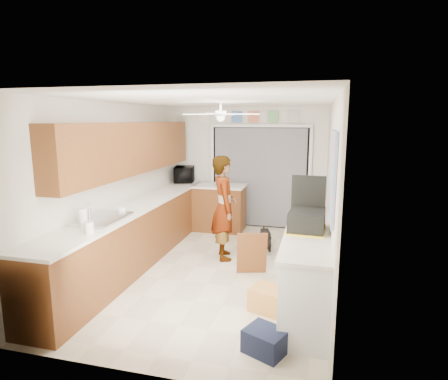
# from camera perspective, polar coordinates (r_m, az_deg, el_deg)

# --- Properties ---
(floor) EXTENTS (5.00, 5.00, 0.00)m
(floor) POSITION_cam_1_polar(r_m,az_deg,el_deg) (5.85, -0.98, -11.85)
(floor) COLOR beige
(floor) RESTS_ON ground
(ceiling) EXTENTS (5.00, 5.00, 0.00)m
(ceiling) POSITION_cam_1_polar(r_m,az_deg,el_deg) (5.41, -1.06, 13.41)
(ceiling) COLOR white
(ceiling) RESTS_ON ground
(wall_back) EXTENTS (3.20, 0.00, 3.20)m
(wall_back) POSITION_cam_1_polar(r_m,az_deg,el_deg) (7.91, 3.73, 3.43)
(wall_back) COLOR silver
(wall_back) RESTS_ON ground
(wall_front) EXTENTS (3.20, 0.00, 3.20)m
(wall_front) POSITION_cam_1_polar(r_m,az_deg,el_deg) (3.22, -12.82, -7.50)
(wall_front) COLOR silver
(wall_front) RESTS_ON ground
(wall_left) EXTENTS (0.00, 5.00, 5.00)m
(wall_left) POSITION_cam_1_polar(r_m,az_deg,el_deg) (6.11, -15.67, 0.93)
(wall_left) COLOR silver
(wall_left) RESTS_ON ground
(wall_right) EXTENTS (0.00, 5.00, 5.00)m
(wall_right) POSITION_cam_1_polar(r_m,az_deg,el_deg) (5.31, 15.88, -0.49)
(wall_right) COLOR silver
(wall_right) RESTS_ON ground
(left_base_cabinets) EXTENTS (0.60, 4.80, 0.90)m
(left_base_cabinets) POSITION_cam_1_polar(r_m,az_deg,el_deg) (6.15, -12.85, -6.55)
(left_base_cabinets) COLOR brown
(left_base_cabinets) RESTS_ON floor
(left_countertop) EXTENTS (0.62, 4.80, 0.04)m
(left_countertop) POSITION_cam_1_polar(r_m,az_deg,el_deg) (6.02, -12.95, -2.28)
(left_countertop) COLOR white
(left_countertop) RESTS_ON left_base_cabinets
(upper_cabinets) EXTENTS (0.32, 4.00, 0.80)m
(upper_cabinets) POSITION_cam_1_polar(r_m,az_deg,el_deg) (6.14, -13.70, 6.25)
(upper_cabinets) COLOR brown
(upper_cabinets) RESTS_ON wall_left
(sink_basin) EXTENTS (0.50, 0.76, 0.06)m
(sink_basin) POSITION_cam_1_polar(r_m,az_deg,el_deg) (5.17, -17.99, -4.26)
(sink_basin) COLOR silver
(sink_basin) RESTS_ON left_countertop
(faucet) EXTENTS (0.03, 0.03, 0.22)m
(faucet) POSITION_cam_1_polar(r_m,az_deg,el_deg) (5.25, -19.81, -3.08)
(faucet) COLOR silver
(faucet) RESTS_ON left_countertop
(peninsula_base) EXTENTS (1.00, 0.60, 0.90)m
(peninsula_base) POSITION_cam_1_polar(r_m,az_deg,el_deg) (7.68, -0.70, -2.83)
(peninsula_base) COLOR brown
(peninsula_base) RESTS_ON floor
(peninsula_top) EXTENTS (1.04, 0.64, 0.04)m
(peninsula_top) POSITION_cam_1_polar(r_m,az_deg,el_deg) (7.58, -0.71, 0.62)
(peninsula_top) COLOR white
(peninsula_top) RESTS_ON peninsula_base
(back_opening_recess) EXTENTS (2.00, 0.06, 2.10)m
(back_opening_recess) POSITION_cam_1_polar(r_m,az_deg,el_deg) (7.87, 5.46, 1.90)
(back_opening_recess) COLOR black
(back_opening_recess) RESTS_ON wall_back
(curtain_panel) EXTENTS (1.90, 0.03, 2.05)m
(curtain_panel) POSITION_cam_1_polar(r_m,az_deg,el_deg) (7.83, 5.42, 1.86)
(curtain_panel) COLOR gray
(curtain_panel) RESTS_ON wall_back
(door_trim_left) EXTENTS (0.06, 0.04, 2.10)m
(door_trim_left) POSITION_cam_1_polar(r_m,az_deg,el_deg) (8.05, -1.77, 2.14)
(door_trim_left) COLOR white
(door_trim_left) RESTS_ON wall_back
(door_trim_right) EXTENTS (0.06, 0.04, 2.10)m
(door_trim_right) POSITION_cam_1_polar(r_m,az_deg,el_deg) (7.75, 12.90, 1.55)
(door_trim_right) COLOR white
(door_trim_right) RESTS_ON wall_back
(door_trim_head) EXTENTS (2.10, 0.04, 0.06)m
(door_trim_head) POSITION_cam_1_polar(r_m,az_deg,el_deg) (7.75, 5.57, 9.71)
(door_trim_head) COLOR white
(door_trim_head) RESTS_ON wall_back
(header_frame_1) EXTENTS (0.22, 0.02, 0.22)m
(header_frame_1) POSITION_cam_1_polar(r_m,az_deg,el_deg) (7.87, 1.95, 11.08)
(header_frame_1) COLOR #4976C3
(header_frame_1) RESTS_ON wall_back
(header_frame_2) EXTENTS (0.22, 0.02, 0.22)m
(header_frame_2) POSITION_cam_1_polar(r_m,az_deg,el_deg) (7.80, 4.52, 11.06)
(header_frame_2) COLOR #D87251
(header_frame_2) RESTS_ON wall_back
(header_frame_3) EXTENTS (0.22, 0.02, 0.22)m
(header_frame_3) POSITION_cam_1_polar(r_m,az_deg,el_deg) (7.74, 7.49, 11.00)
(header_frame_3) COLOR #68B76B
(header_frame_3) RESTS_ON wall_back
(header_frame_4) EXTENTS (0.22, 0.02, 0.22)m
(header_frame_4) POSITION_cam_1_polar(r_m,az_deg,el_deg) (7.71, 10.50, 10.92)
(header_frame_4) COLOR beige
(header_frame_4) RESTS_ON wall_back
(route66_sign) EXTENTS (0.22, 0.02, 0.26)m
(route66_sign) POSITION_cam_1_polar(r_m,az_deg,el_deg) (8.04, -3.02, 11.06)
(route66_sign) COLOR silver
(route66_sign) RESTS_ON wall_back
(right_counter_base) EXTENTS (0.50, 1.40, 0.90)m
(right_counter_base) POSITION_cam_1_polar(r_m,az_deg,el_deg) (4.40, 12.41, -13.61)
(right_counter_base) COLOR white
(right_counter_base) RESTS_ON floor
(right_counter_top) EXTENTS (0.54, 1.44, 0.04)m
(right_counter_top) POSITION_cam_1_polar(r_m,az_deg,el_deg) (4.23, 12.53, -7.78)
(right_counter_top) COLOR white
(right_counter_top) RESTS_ON right_counter_base
(abstract_painting) EXTENTS (0.03, 1.15, 0.95)m
(abstract_painting) POSITION_cam_1_polar(r_m,az_deg,el_deg) (4.26, 16.23, 2.29)
(abstract_painting) COLOR #E35380
(abstract_painting) RESTS_ON wall_right
(ceiling_fan) EXTENTS (1.14, 1.14, 0.24)m
(ceiling_fan) POSITION_cam_1_polar(r_m,az_deg,el_deg) (5.60, -0.51, 11.48)
(ceiling_fan) COLOR white
(ceiling_fan) RESTS_ON ceiling
(microwave) EXTENTS (0.53, 0.67, 0.32)m
(microwave) POSITION_cam_1_polar(r_m,az_deg,el_deg) (8.00, -6.03, 2.41)
(microwave) COLOR black
(microwave) RESTS_ON left_countertop
(cup) EXTENTS (0.14, 0.14, 0.09)m
(cup) POSITION_cam_1_polar(r_m,az_deg,el_deg) (5.46, -15.32, -3.04)
(cup) COLOR white
(cup) RESTS_ON left_countertop
(jar_a) EXTENTS (0.13, 0.13, 0.14)m
(jar_a) POSITION_cam_1_polar(r_m,az_deg,el_deg) (4.61, -19.83, -5.43)
(jar_a) COLOR silver
(jar_a) RESTS_ON left_countertop
(jar_b) EXTENTS (0.07, 0.07, 0.10)m
(jar_b) POSITION_cam_1_polar(r_m,az_deg,el_deg) (4.75, -20.56, -5.27)
(jar_b) COLOR silver
(jar_b) RESTS_ON left_countertop
(paper_towel_roll) EXTENTS (0.11, 0.11, 0.22)m
(paper_towel_roll) POSITION_cam_1_polar(r_m,az_deg,el_deg) (4.98, -20.70, -3.87)
(paper_towel_roll) COLOR white
(paper_towel_roll) RESTS_ON left_countertop
(suitcase) EXTENTS (0.43, 0.56, 0.23)m
(suitcase) POSITION_cam_1_polar(r_m,az_deg,el_deg) (4.58, 12.51, -4.55)
(suitcase) COLOR black
(suitcase) RESTS_ON right_counter_top
(suitcase_rim) EXTENTS (0.47, 0.60, 0.02)m
(suitcase_rim) POSITION_cam_1_polar(r_m,az_deg,el_deg) (4.61, 12.45, -5.87)
(suitcase_rim) COLOR yellow
(suitcase_rim) RESTS_ON suitcase
(suitcase_lid) EXTENTS (0.42, 0.05, 0.50)m
(suitcase_lid) POSITION_cam_1_polar(r_m,az_deg,el_deg) (4.81, 12.74, -0.79)
(suitcase_lid) COLOR black
(suitcase_lid) RESTS_ON suitcase
(cardboard_box) EXTENTS (0.53, 0.46, 0.28)m
(cardboard_box) POSITION_cam_1_polar(r_m,az_deg,el_deg) (4.66, 7.05, -16.25)
(cardboard_box) COLOR gold
(cardboard_box) RESTS_ON floor
(navy_crate) EXTENTS (0.48, 0.45, 0.23)m
(navy_crate) POSITION_cam_1_polar(r_m,az_deg,el_deg) (3.95, 6.35, -21.89)
(navy_crate) COLOR black
(navy_crate) RESTS_ON floor
(cabinet_door_panel) EXTENTS (0.46, 0.28, 0.65)m
(cabinet_door_panel) POSITION_cam_1_polar(r_m,az_deg,el_deg) (5.54, 4.26, -9.58)
(cabinet_door_panel) COLOR brown
(cabinet_door_panel) RESTS_ON floor
(man) EXTENTS (0.60, 0.72, 1.69)m
(man) POSITION_cam_1_polar(r_m,az_deg,el_deg) (6.03, -0.00, -2.71)
(man) COLOR white
(man) RESTS_ON floor
(dog) EXTENTS (0.33, 0.52, 0.38)m
(dog) POSITION_cam_1_polar(r_m,az_deg,el_deg) (6.63, 6.32, -7.44)
(dog) COLOR black
(dog) RESTS_ON floor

